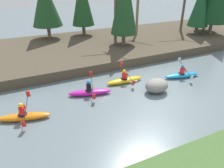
{
  "coord_description": "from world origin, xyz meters",
  "views": [
    {
      "loc": [
        -7.77,
        -9.39,
        6.94
      ],
      "look_at": [
        -2.49,
        1.89,
        0.55
      ],
      "focal_mm": 35.0,
      "sensor_mm": 36.0,
      "label": 1
    }
  ],
  "objects_px": {
    "kayaker_far_back": "(24,116)",
    "boulder_midstream": "(157,86)",
    "kayaker_trailing": "(90,92)",
    "kayaker_middle": "(126,80)",
    "kayaker_lead": "(182,75)"
  },
  "relations": [
    {
      "from": "kayaker_lead",
      "to": "kayaker_far_back",
      "type": "relative_size",
      "value": 1.01
    },
    {
      "from": "kayaker_far_back",
      "to": "boulder_midstream",
      "type": "height_order",
      "value": "kayaker_far_back"
    },
    {
      "from": "kayaker_trailing",
      "to": "kayaker_far_back",
      "type": "height_order",
      "value": "same"
    },
    {
      "from": "kayaker_middle",
      "to": "boulder_midstream",
      "type": "height_order",
      "value": "kayaker_middle"
    },
    {
      "from": "kayaker_middle",
      "to": "boulder_midstream",
      "type": "bearing_deg",
      "value": -59.41
    },
    {
      "from": "kayaker_trailing",
      "to": "kayaker_far_back",
      "type": "relative_size",
      "value": 1.0
    },
    {
      "from": "kayaker_middle",
      "to": "kayaker_trailing",
      "type": "relative_size",
      "value": 1.0
    },
    {
      "from": "kayaker_lead",
      "to": "kayaker_middle",
      "type": "bearing_deg",
      "value": 177.52
    },
    {
      "from": "kayaker_middle",
      "to": "kayaker_far_back",
      "type": "relative_size",
      "value": 1.0
    },
    {
      "from": "kayaker_middle",
      "to": "kayaker_far_back",
      "type": "distance_m",
      "value": 7.1
    },
    {
      "from": "kayaker_lead",
      "to": "kayaker_middle",
      "type": "distance_m",
      "value": 4.26
    },
    {
      "from": "kayaker_lead",
      "to": "boulder_midstream",
      "type": "distance_m",
      "value": 3.18
    },
    {
      "from": "kayaker_lead",
      "to": "kayaker_far_back",
      "type": "bearing_deg",
      "value": -165.57
    },
    {
      "from": "kayaker_trailing",
      "to": "kayaker_middle",
      "type": "bearing_deg",
      "value": 26.47
    },
    {
      "from": "kayaker_lead",
      "to": "kayaker_trailing",
      "type": "relative_size",
      "value": 1.01
    }
  ]
}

